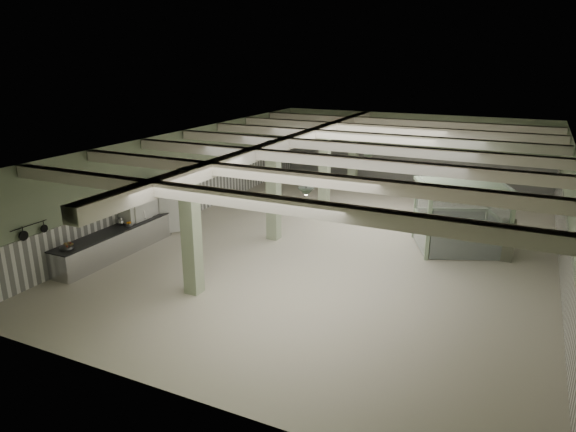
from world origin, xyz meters
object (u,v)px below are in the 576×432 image
at_px(prep_counter, 116,242).
at_px(filing_cabinet, 507,240).
at_px(walkin_cooler, 147,212).
at_px(guard_booth, 462,204).

relative_size(prep_counter, filing_cabinet, 3.71).
height_order(walkin_cooler, guard_booth, guard_booth).
xyz_separation_m(guard_booth, filing_cabinet, (1.57, -0.30, -0.95)).
bearing_deg(guard_booth, prep_counter, -174.29).
bearing_deg(guard_booth, filing_cabinet, -33.56).
xyz_separation_m(walkin_cooler, guard_booth, (10.40, 3.82, 0.57)).
relative_size(walkin_cooler, filing_cabinet, 1.71).
relative_size(prep_counter, walkin_cooler, 2.17).
distance_m(prep_counter, filing_cabinet, 13.01).
height_order(guard_booth, filing_cabinet, guard_booth).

